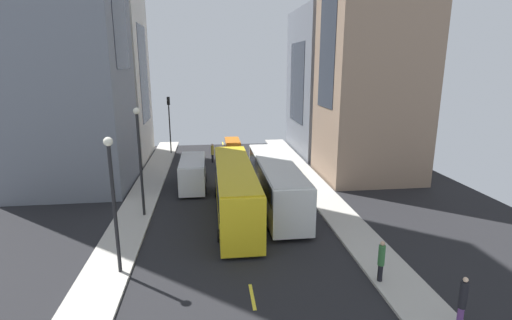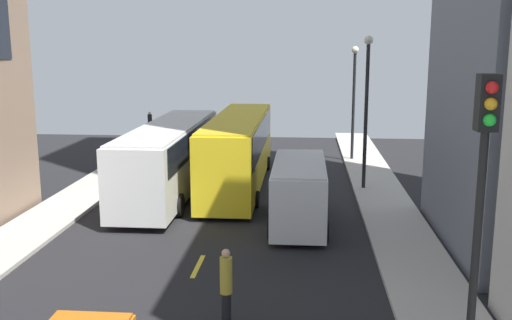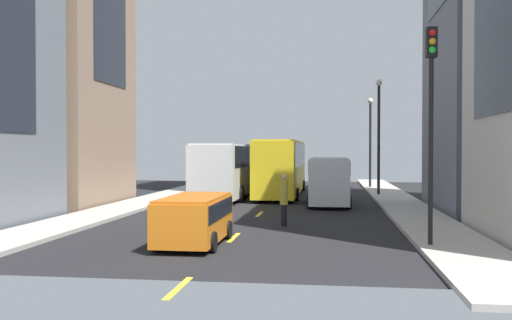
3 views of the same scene
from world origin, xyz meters
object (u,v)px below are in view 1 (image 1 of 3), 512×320
Objects in this scene: city_bus_white at (276,179)px; delivery_van_white at (193,171)px; pedestrian_walking_far at (381,260)px; streetcar_yellow at (235,186)px; pedestrian_crossing_mid at (463,300)px; car_orange_0 at (233,145)px; traffic_light_near_corner at (169,115)px; pedestrian_crossing_near at (212,152)px.

city_bus_white is 2.18× the size of delivery_van_white.
streetcar_yellow is at bearing 52.02° from pedestrian_walking_far.
pedestrian_crossing_mid is at bearing 119.97° from delivery_van_white.
pedestrian_walking_far is at bearing 105.80° from city_bus_white.
city_bus_white is at bearing 96.51° from car_orange_0.
delivery_van_white is at bearing 102.98° from traffic_light_near_corner.
pedestrian_crossing_mid reaches higher than car_orange_0.
pedestrian_walking_far is (-9.43, 15.90, -0.27)m from delivery_van_white.
streetcar_yellow is 15.21m from pedestrian_crossing_near.
streetcar_yellow is at bearing 107.45° from traffic_light_near_corner.
city_bus_white is 6.35× the size of pedestrian_crossing_near.
traffic_light_near_corner reaches higher than streetcar_yellow.
streetcar_yellow is at bearing 86.87° from car_orange_0.
city_bus_white is at bearing 117.42° from traffic_light_near_corner.
pedestrian_walking_far is (-5.21, 29.21, 0.34)m from car_orange_0.
pedestrian_crossing_near is 29.57m from pedestrian_crossing_mid.
pedestrian_walking_far is (-6.29, 9.44, -0.87)m from streetcar_yellow.
car_orange_0 is 1.98× the size of pedestrian_walking_far.
pedestrian_crossing_near is at bearing 136.65° from traffic_light_near_corner.
pedestrian_crossing_near is 0.31× the size of traffic_light_near_corner.
pedestrian_crossing_mid is at bearing -135.00° from pedestrian_walking_far.
city_bus_white is 1.00× the size of streetcar_yellow.
pedestrian_crossing_near is at bearing 35.68° from pedestrian_walking_far.
car_orange_0 is at bearing -83.49° from city_bus_white.
traffic_light_near_corner reaches higher than car_orange_0.
delivery_van_white is 1.47× the size of car_orange_0.
pedestrian_walking_far reaches higher than car_orange_0.
delivery_van_white is 2.92× the size of pedestrian_crossing_near.
pedestrian_crossing_mid is 0.33× the size of traffic_light_near_corner.
pedestrian_walking_far is at bearing -133.03° from pedestrian_crossing_mid.
pedestrian_walking_far is (-3.15, 11.13, -0.76)m from city_bus_white.
traffic_light_near_corner is at bearing -77.02° from delivery_van_white.
traffic_light_near_corner is at bearing 0.92° from car_orange_0.
pedestrian_walking_far is 1.01× the size of pedestrian_crossing_near.
streetcar_yellow is (3.14, 1.69, 0.11)m from city_bus_white.
pedestrian_crossing_mid is at bearing 121.89° from streetcar_yellow.
city_bus_white reaches higher than delivery_van_white.
car_orange_0 is 1.91× the size of pedestrian_crossing_mid.
pedestrian_crossing_near is at bearing -84.81° from streetcar_yellow.
city_bus_white reaches higher than pedestrian_crossing_near.
traffic_light_near_corner reaches higher than pedestrian_crossing_near.
city_bus_white reaches higher than pedestrian_walking_far.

